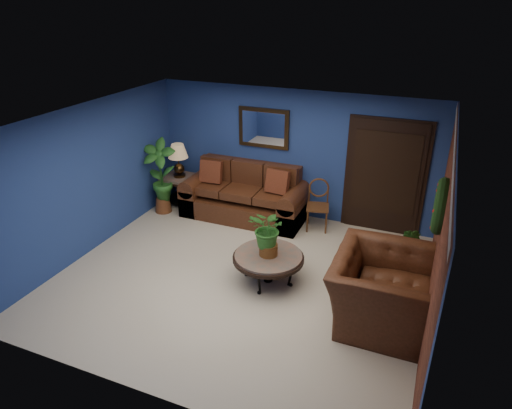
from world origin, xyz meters
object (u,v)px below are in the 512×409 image
at_px(sofa, 246,199).
at_px(end_table, 180,183).
at_px(armchair, 381,290).
at_px(coffee_table, 268,258).
at_px(table_lamp, 178,157).
at_px(side_chair, 318,201).

relative_size(sofa, end_table, 3.53).
bearing_deg(armchair, sofa, 52.61).
distance_m(sofa, coffee_table, 2.37).
relative_size(coffee_table, table_lamp, 1.63).
bearing_deg(sofa, table_lamp, -178.43).
distance_m(coffee_table, armchair, 1.75).
distance_m(sofa, armchair, 3.75).
height_order(sofa, coffee_table, sofa).
height_order(coffee_table, armchair, armchair).
xyz_separation_m(table_lamp, side_chair, (2.94, 0.07, -0.51)).
bearing_deg(side_chair, end_table, 167.84).
relative_size(coffee_table, end_table, 1.61).
xyz_separation_m(coffee_table, table_lamp, (-2.73, 1.97, 0.64)).
xyz_separation_m(sofa, end_table, (-1.48, -0.04, 0.12)).
bearing_deg(end_table, armchair, -26.76).
relative_size(sofa, table_lamp, 3.59).
height_order(coffee_table, end_table, end_table).
bearing_deg(table_lamp, end_table, 180.00).
bearing_deg(end_table, side_chair, 1.34).
distance_m(end_table, table_lamp, 0.58).
relative_size(sofa, armchair, 1.64).
bearing_deg(armchair, coffee_table, 81.06).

